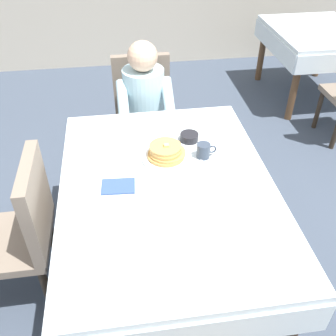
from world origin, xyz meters
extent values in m
plane|color=#3D4756|center=(0.00, 0.00, 0.00)|extent=(14.00, 14.00, 0.00)
cube|color=silver|center=(0.00, 0.00, 0.72)|extent=(1.10, 1.50, 0.04)
cube|color=silver|center=(0.00, -0.76, 0.61)|extent=(1.10, 0.01, 0.18)
cube|color=silver|center=(0.00, 0.76, 0.61)|extent=(1.10, 0.01, 0.18)
cube|color=silver|center=(-0.56, 0.00, 0.61)|extent=(0.01, 1.50, 0.18)
cube|color=silver|center=(0.56, 0.00, 0.61)|extent=(0.01, 1.50, 0.18)
cylinder|color=brown|center=(0.47, -0.67, 0.35)|extent=(0.07, 0.07, 0.70)
cylinder|color=brown|center=(-0.47, 0.67, 0.35)|extent=(0.07, 0.07, 0.70)
cylinder|color=brown|center=(0.47, 0.67, 0.35)|extent=(0.07, 0.07, 0.70)
cube|color=#7A6B5B|center=(-0.02, 1.07, 0.42)|extent=(0.44, 0.44, 0.05)
cube|color=#7A6B5B|center=(-0.02, 1.27, 0.69)|extent=(0.44, 0.06, 0.48)
cylinder|color=#2D2319|center=(0.16, 0.89, 0.20)|extent=(0.04, 0.04, 0.40)
cylinder|color=#2D2319|center=(-0.20, 0.89, 0.20)|extent=(0.04, 0.04, 0.40)
cylinder|color=#2D2319|center=(0.16, 1.25, 0.20)|extent=(0.04, 0.04, 0.40)
cylinder|color=#2D2319|center=(-0.20, 1.25, 0.20)|extent=(0.04, 0.04, 0.40)
cylinder|color=silver|center=(-0.02, 1.05, 0.68)|extent=(0.30, 0.30, 0.46)
sphere|color=#D8AD8C|center=(-0.02, 1.03, 1.02)|extent=(0.21, 0.21, 0.21)
cylinder|color=silver|center=(0.14, 0.91, 0.75)|extent=(0.08, 0.29, 0.23)
cylinder|color=silver|center=(-0.18, 0.91, 0.75)|extent=(0.08, 0.29, 0.23)
cylinder|color=#383D51|center=(0.06, 0.87, 0.23)|extent=(0.10, 0.10, 0.45)
cylinder|color=#383D51|center=(-0.10, 0.87, 0.23)|extent=(0.10, 0.10, 0.45)
cube|color=#7A6B5B|center=(-0.87, 0.00, 0.42)|extent=(0.44, 0.44, 0.05)
cube|color=#7A6B5B|center=(-0.67, 0.00, 0.69)|extent=(0.06, 0.44, 0.48)
cylinder|color=#2D2319|center=(-0.69, -0.18, 0.20)|extent=(0.04, 0.04, 0.40)
cylinder|color=#2D2319|center=(-0.69, 0.18, 0.20)|extent=(0.04, 0.04, 0.40)
cylinder|color=white|center=(0.03, 0.22, 0.75)|extent=(0.28, 0.28, 0.02)
cylinder|color=tan|center=(0.02, 0.21, 0.76)|extent=(0.21, 0.21, 0.02)
cylinder|color=tan|center=(0.03, 0.22, 0.78)|extent=(0.20, 0.20, 0.01)
cylinder|color=tan|center=(0.02, 0.21, 0.80)|extent=(0.17, 0.17, 0.02)
cylinder|color=tan|center=(0.02, 0.22, 0.81)|extent=(0.18, 0.18, 0.02)
cube|color=#F4E072|center=(0.03, 0.22, 0.83)|extent=(0.03, 0.03, 0.01)
cylinder|color=#333D4C|center=(0.23, 0.20, 0.78)|extent=(0.08, 0.08, 0.08)
torus|color=#333D4C|center=(0.28, 0.20, 0.79)|extent=(0.05, 0.01, 0.05)
cylinder|color=black|center=(0.19, 0.38, 0.76)|extent=(0.11, 0.11, 0.04)
cone|color=silver|center=(-0.23, 0.33, 0.78)|extent=(0.08, 0.08, 0.07)
cube|color=silver|center=(-0.16, 0.20, 0.74)|extent=(0.02, 0.18, 0.00)
cube|color=silver|center=(0.22, 0.20, 0.74)|extent=(0.02, 0.20, 0.00)
cube|color=silver|center=(0.06, -0.07, 0.74)|extent=(0.15, 0.02, 0.00)
cube|color=#334C7F|center=(-0.25, 0.01, 0.74)|extent=(0.18, 0.13, 0.01)
cube|color=silver|center=(1.87, 2.17, 0.72)|extent=(0.90, 1.10, 0.04)
cube|color=silver|center=(1.87, 2.73, 0.61)|extent=(0.90, 0.01, 0.18)
cube|color=silver|center=(1.41, 2.17, 0.61)|extent=(0.01, 1.10, 0.18)
cylinder|color=brown|center=(1.50, 1.70, 0.35)|extent=(0.07, 0.07, 0.70)
cylinder|color=brown|center=(1.50, 2.64, 0.35)|extent=(0.07, 0.07, 0.70)
cylinder|color=brown|center=(2.24, 2.64, 0.35)|extent=(0.07, 0.07, 0.70)
cylinder|color=#2D2319|center=(1.69, 1.50, 0.20)|extent=(0.04, 0.04, 0.40)
camera|label=1|loc=(-0.21, -1.48, 2.02)|focal=40.74mm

